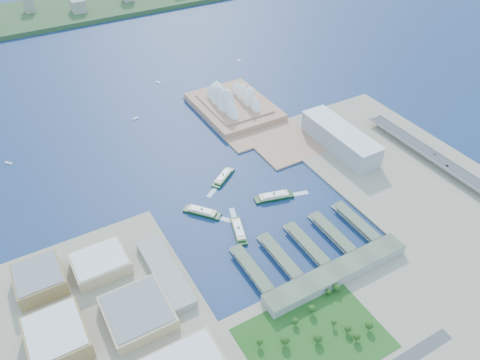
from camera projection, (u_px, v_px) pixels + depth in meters
ground at (266, 216)px, 658.60m from camera, size 3000.00×3000.00×0.00m
west_land at (119, 357)px, 489.64m from camera, size 220.00×390.00×3.00m
south_land at (368, 329)px, 515.86m from camera, size 720.00×180.00×3.00m
east_land at (416, 182)px, 717.12m from camera, size 240.00×500.00×3.00m
peninsula at (240, 114)px, 874.97m from camera, size 135.00×220.00×3.00m
far_shore at (80, 8)px, 1316.55m from camera, size 2200.00×260.00×12.00m
opera_house at (234, 95)px, 868.38m from camera, size 134.00×180.00×58.00m
toaster_building at (340, 139)px, 775.51m from camera, size 45.00×155.00×35.00m
expressway at (449, 169)px, 729.02m from camera, size 26.00×340.00×11.85m
west_buildings at (106, 323)px, 503.87m from camera, size 200.00×280.00×27.00m
ferry_wharves at (306, 244)px, 610.48m from camera, size 184.00×90.00×9.30m
terminal_building at (337, 273)px, 567.63m from camera, size 200.00×28.00×12.00m
park at (315, 334)px, 500.10m from camera, size 150.00×110.00×16.00m
ferry_a at (202, 211)px, 660.27m from camera, size 45.63×50.60×10.30m
ferry_b at (223, 176)px, 722.24m from camera, size 51.06×40.77×9.96m
ferry_c at (239, 229)px, 631.53m from camera, size 28.98×54.84×10.07m
ferry_d at (274, 195)px, 685.67m from camera, size 60.07×28.95×11.01m
boat_a at (9, 163)px, 754.94m from camera, size 10.97×11.94×2.51m
boat_b at (136, 118)px, 862.15m from camera, size 10.64×4.35×2.81m
boat_c at (239, 60)px, 1056.44m from camera, size 4.90×12.43×2.72m
boat_e at (158, 82)px, 972.78m from camera, size 9.20×11.85×2.85m
car_b at (447, 166)px, 725.31m from camera, size 1.46×4.20×1.38m
car_c at (435, 154)px, 749.78m from camera, size 1.91×4.71×1.37m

